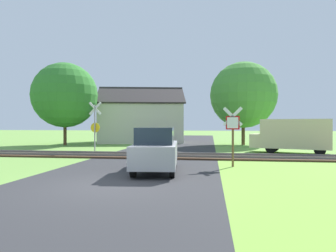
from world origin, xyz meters
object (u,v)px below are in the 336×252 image
(tree_left, at_px, (65,95))
(tree_right, at_px, (243,95))
(house, at_px, (141,122))
(mail_truck, at_px, (293,134))
(stop_sign_near, at_px, (233,130))
(crossing_sign_far, at_px, (95,125))
(parked_car, at_px, (156,149))

(tree_left, bearing_deg, tree_right, 9.43)
(house, relative_size, mail_truck, 1.89)
(stop_sign_near, distance_m, tree_right, 15.11)
(crossing_sign_far, distance_m, mail_truck, 13.03)
(crossing_sign_far, relative_size, mail_truck, 0.65)
(stop_sign_near, xyz_separation_m, house, (-8.26, 17.31, 0.53))
(house, relative_size, parked_car, 2.39)
(house, relative_size, tree_left, 1.32)
(house, bearing_deg, parked_car, -87.07)
(tree_left, height_order, tree_right, tree_right)
(mail_truck, bearing_deg, tree_right, 36.07)
(crossing_sign_far, height_order, parked_car, crossing_sign_far)
(tree_right, bearing_deg, mail_truck, -73.11)
(mail_truck, xyz_separation_m, parked_car, (-7.51, -8.75, -0.34))
(stop_sign_near, xyz_separation_m, parked_car, (-3.16, -1.81, -0.74))
(tree_left, bearing_deg, crossing_sign_far, -50.49)
(tree_left, relative_size, mail_truck, 1.43)
(tree_left, relative_size, parked_car, 1.81)
(tree_left, bearing_deg, house, 42.18)
(tree_left, xyz_separation_m, tree_right, (16.12, 2.68, 0.05))
(tree_left, distance_m, tree_right, 16.34)
(tree_right, distance_m, mail_truck, 8.76)
(house, distance_m, tree_left, 8.26)
(mail_truck, bearing_deg, stop_sign_near, 167.07)
(tree_left, bearing_deg, parked_car, -51.58)
(tree_left, xyz_separation_m, parked_car, (10.95, -13.81, -3.65))
(crossing_sign_far, bearing_deg, tree_right, 44.78)
(stop_sign_near, xyz_separation_m, tree_left, (-14.11, 12.00, 2.91))
(house, height_order, mail_truck, house)
(parked_car, bearing_deg, tree_right, 67.27)
(crossing_sign_far, bearing_deg, stop_sign_near, -28.52)
(tree_left, relative_size, tree_right, 0.98)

